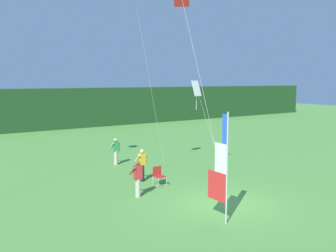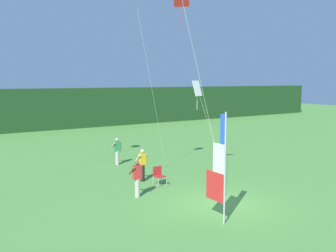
% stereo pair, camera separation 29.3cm
% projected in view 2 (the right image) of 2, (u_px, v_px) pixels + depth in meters
% --- Properties ---
extents(ground_plane, '(120.00, 120.00, 0.00)m').
position_uv_depth(ground_plane, '(222.00, 204.00, 15.55)').
color(ground_plane, '#518E3D').
extents(distant_treeline, '(80.00, 2.40, 4.21)m').
position_uv_depth(distant_treeline, '(39.00, 109.00, 38.52)').
color(distant_treeline, '#1E421E').
rests_on(distant_treeline, ground).
extents(banner_flag, '(0.06, 1.03, 3.98)m').
position_uv_depth(banner_flag, '(219.00, 170.00, 13.39)').
color(banner_flag, '#B7B7BC').
rests_on(banner_flag, ground).
extents(person_near_banner, '(0.55, 0.48, 1.63)m').
position_uv_depth(person_near_banner, '(142.00, 164.00, 18.96)').
color(person_near_banner, black).
rests_on(person_near_banner, ground).
extents(person_mid_field, '(0.55, 0.48, 1.63)m').
position_uv_depth(person_mid_field, '(137.00, 177.00, 16.38)').
color(person_mid_field, '#B7B2A3').
rests_on(person_mid_field, ground).
extents(person_far_left, '(0.55, 0.48, 1.62)m').
position_uv_depth(person_far_left, '(117.00, 151.00, 22.68)').
color(person_far_left, '#B7B2A3').
rests_on(person_far_left, ground).
extents(folding_chair, '(0.51, 0.51, 0.89)m').
position_uv_depth(folding_chair, '(159.00, 174.00, 18.33)').
color(folding_chair, '#BCBCC1').
rests_on(folding_chair, ground).
extents(kite_red_diamond_1, '(1.88, 1.92, 9.03)m').
position_uv_depth(kite_red_diamond_1, '(184.00, 7.00, 16.30)').
color(kite_red_diamond_1, brown).
rests_on(kite_red_diamond_1, ground).
extents(kite_white_diamond_3, '(1.91, 0.62, 5.04)m').
position_uv_depth(kite_white_diamond_3, '(198.00, 92.00, 19.59)').
color(kite_white_diamond_3, brown).
rests_on(kite_white_diamond_3, ground).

